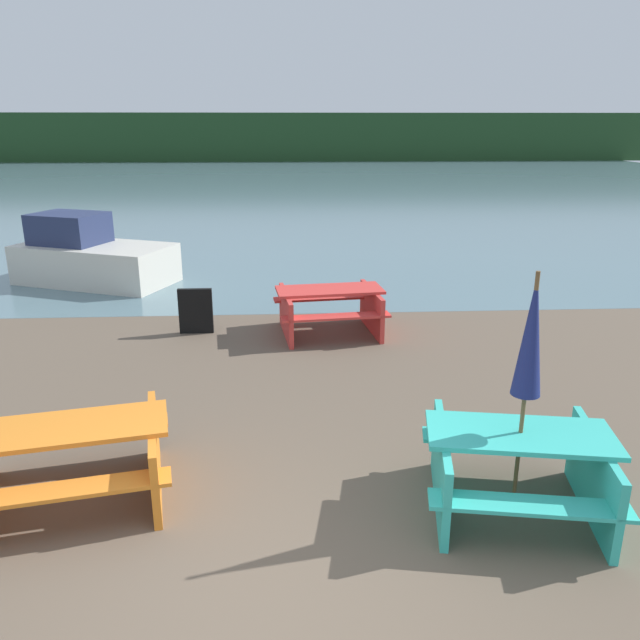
{
  "coord_description": "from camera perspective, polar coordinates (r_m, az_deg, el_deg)",
  "views": [
    {
      "loc": [
        0.24,
        -3.56,
        3.34
      ],
      "look_at": [
        0.67,
        4.21,
        0.85
      ],
      "focal_mm": 35.0,
      "sensor_mm": 36.0,
      "label": 1
    }
  ],
  "objects": [
    {
      "name": "water",
      "position": [
        35.96,
        -3.63,
        12.38
      ],
      "size": [
        60.0,
        50.0,
        0.0
      ],
      "color": "slate",
      "rests_on": "ground_plane"
    },
    {
      "name": "picnic_table_teal",
      "position": [
        5.89,
        17.58,
        -12.47
      ],
      "size": [
        1.81,
        1.63,
        0.77
      ],
      "rotation": [
        0.0,
        0.0,
        -0.17
      ],
      "color": "#33B7A8",
      "rests_on": "ground_plane"
    },
    {
      "name": "ground_plane",
      "position": [
        4.89,
        -5.73,
        -25.46
      ],
      "size": [
        60.0,
        60.0,
        0.0
      ],
      "primitive_type": "plane",
      "color": "brown"
    },
    {
      "name": "far_treeline",
      "position": [
        55.82,
        -3.56,
        16.34
      ],
      "size": [
        80.0,
        1.6,
        4.0
      ],
      "color": "#1E3D1E",
      "rests_on": "water"
    },
    {
      "name": "signboard",
      "position": [
        10.39,
        -11.29,
        0.81
      ],
      "size": [
        0.55,
        0.08,
        0.75
      ],
      "color": "black",
      "rests_on": "ground_plane"
    },
    {
      "name": "boat",
      "position": [
        14.32,
        -20.23,
        5.44
      ],
      "size": [
        3.61,
        2.68,
        1.47
      ],
      "rotation": [
        0.0,
        0.0,
        -0.38
      ],
      "color": "beige",
      "rests_on": "water"
    },
    {
      "name": "picnic_table_orange",
      "position": [
        6.21,
        -22.31,
        -11.39
      ],
      "size": [
        2.08,
        1.72,
        0.74
      ],
      "rotation": [
        0.0,
        0.0,
        0.2
      ],
      "color": "orange",
      "rests_on": "ground_plane"
    },
    {
      "name": "umbrella_navy",
      "position": [
        5.41,
        18.74,
        -1.51
      ],
      "size": [
        0.25,
        0.25,
        2.2
      ],
      "color": "brown",
      "rests_on": "ground_plane"
    },
    {
      "name": "picnic_table_red",
      "position": [
        10.16,
        0.87,
        1.27
      ],
      "size": [
        1.85,
        1.57,
        0.76
      ],
      "rotation": [
        0.0,
        0.0,
        0.12
      ],
      "color": "red",
      "rests_on": "ground_plane"
    }
  ]
}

